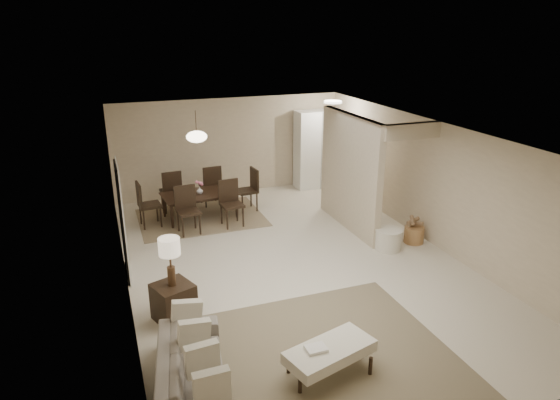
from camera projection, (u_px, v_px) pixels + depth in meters
name	position (u px, v px, depth m)	size (l,w,h in m)	color
floor	(293.00, 262.00, 9.44)	(9.00, 9.00, 0.00)	beige
ceiling	(294.00, 132.00, 8.60)	(9.00, 9.00, 0.00)	white
back_wall	(230.00, 146.00, 13.00)	(6.00, 6.00, 0.00)	tan
left_wall	(121.00, 222.00, 8.05)	(9.00, 9.00, 0.00)	tan
right_wall	(432.00, 183.00, 10.00)	(9.00, 9.00, 0.00)	tan
partition	(350.00, 172.00, 10.71)	(0.15, 2.50, 2.50)	tan
doorway	(122.00, 222.00, 8.66)	(0.04, 0.90, 2.04)	black
pantry_cabinet	(317.00, 149.00, 13.52)	(1.20, 0.55, 2.10)	white
flush_light	(333.00, 102.00, 12.20)	(0.44, 0.44, 0.05)	white
living_rug	(333.00, 356.00, 6.77)	(3.20, 3.20, 0.01)	brown
sofa	(191.00, 371.00, 6.05)	(0.79, 2.02, 0.59)	slate
ottoman_bench	(330.00, 352.00, 6.33)	(1.27, 0.83, 0.42)	beige
side_table	(174.00, 302.00, 7.54)	(0.54, 0.54, 0.59)	black
table_lamp	(170.00, 251.00, 7.26)	(0.32, 0.32, 0.76)	#4B3320
round_pouf	(388.00, 239.00, 9.94)	(0.54, 0.54, 0.42)	beige
wicker_basket	(414.00, 235.00, 10.26)	(0.40, 0.40, 0.34)	brown
dining_rug	(201.00, 217.00, 11.61)	(2.80, 2.10, 0.01)	#746548
dining_table	(201.00, 206.00, 11.51)	(1.68, 0.94, 0.59)	black
dining_chairs	(200.00, 197.00, 11.44)	(2.79, 2.12, 1.03)	black
vase	(200.00, 191.00, 11.39)	(0.15, 0.15, 0.16)	silver
yellow_mat	(345.00, 203.00, 12.52)	(0.96, 0.59, 0.01)	yellow
pendant_light	(197.00, 137.00, 10.97)	(0.46, 0.46, 0.71)	#4B3320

